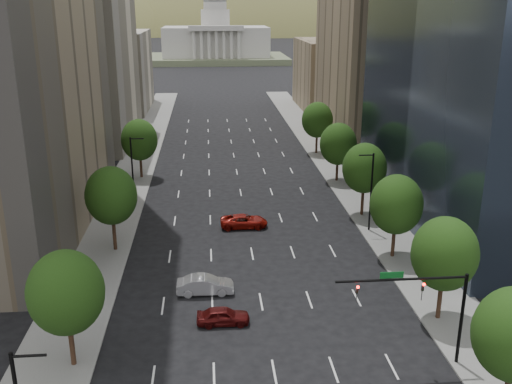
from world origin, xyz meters
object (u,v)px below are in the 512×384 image
object	(u,v)px
traffic_signal	(429,300)
car_red_far	(244,221)
capitol	(216,41)
car_silver	(205,285)
car_maroon	(223,316)

from	to	relation	value
traffic_signal	car_red_far	size ratio (longest dim) A/B	1.71
capitol	traffic_signal	bearing A→B (deg)	-87.26
traffic_signal	car_silver	bearing A→B (deg)	142.08
car_silver	car_red_far	xyz separation A→B (m)	(4.39, 15.44, -0.08)
car_silver	traffic_signal	bearing A→B (deg)	-127.61
capitol	car_silver	world-z (taller)	capitol
traffic_signal	car_maroon	xyz separation A→B (m)	(-13.86, 6.69, -4.46)
traffic_signal	car_red_far	world-z (taller)	traffic_signal
capitol	car_red_far	bearing A→B (deg)	-90.11
car_red_far	car_maroon	bearing A→B (deg)	171.50
capitol	car_red_far	xyz separation A→B (m)	(-0.35, -192.38, -7.83)
capitol	car_silver	bearing A→B (deg)	-91.31
capitol	car_maroon	world-z (taller)	capitol
traffic_signal	car_red_far	distance (m)	29.75
car_maroon	car_silver	world-z (taller)	car_silver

